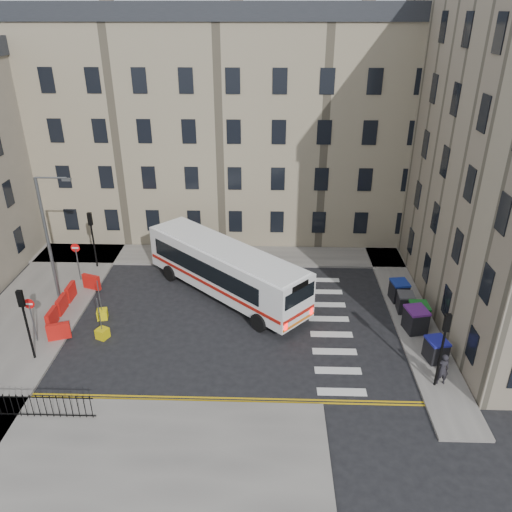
# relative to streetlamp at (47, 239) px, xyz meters

# --- Properties ---
(ground) EXTENTS (120.00, 120.00, 0.00)m
(ground) POSITION_rel_streetlamp_xyz_m (13.00, -2.00, -4.34)
(ground) COLOR black
(ground) RESTS_ON ground
(pavement_north) EXTENTS (36.00, 3.20, 0.15)m
(pavement_north) POSITION_rel_streetlamp_xyz_m (7.00, 6.60, -4.26)
(pavement_north) COLOR slate
(pavement_north) RESTS_ON ground
(pavement_east) EXTENTS (2.40, 26.00, 0.15)m
(pavement_east) POSITION_rel_streetlamp_xyz_m (22.00, 2.00, -4.26)
(pavement_east) COLOR slate
(pavement_east) RESTS_ON ground
(pavement_west) EXTENTS (6.00, 22.00, 0.15)m
(pavement_west) POSITION_rel_streetlamp_xyz_m (-1.00, -1.00, -4.26)
(pavement_west) COLOR slate
(pavement_west) RESTS_ON ground
(pavement_sw) EXTENTS (20.00, 6.00, 0.15)m
(pavement_sw) POSITION_rel_streetlamp_xyz_m (6.00, -12.00, -4.26)
(pavement_sw) COLOR slate
(pavement_sw) RESTS_ON ground
(terrace_north) EXTENTS (38.30, 10.80, 17.20)m
(terrace_north) POSITION_rel_streetlamp_xyz_m (6.00, 13.50, 4.28)
(terrace_north) COLOR gray
(terrace_north) RESTS_ON ground
(traffic_light_east) EXTENTS (0.28, 0.22, 4.10)m
(traffic_light_east) POSITION_rel_streetlamp_xyz_m (21.60, -7.50, -1.47)
(traffic_light_east) COLOR black
(traffic_light_east) RESTS_ON pavement_east
(traffic_light_nw) EXTENTS (0.28, 0.22, 4.10)m
(traffic_light_nw) POSITION_rel_streetlamp_xyz_m (1.00, 4.50, -1.47)
(traffic_light_nw) COLOR black
(traffic_light_nw) RESTS_ON pavement_west
(traffic_light_sw) EXTENTS (0.28, 0.22, 4.10)m
(traffic_light_sw) POSITION_rel_streetlamp_xyz_m (1.00, -6.00, -1.47)
(traffic_light_sw) COLOR black
(traffic_light_sw) RESTS_ON pavement_west
(streetlamp) EXTENTS (0.50, 0.22, 8.14)m
(streetlamp) POSITION_rel_streetlamp_xyz_m (0.00, 0.00, 0.00)
(streetlamp) COLOR #595B5E
(streetlamp) RESTS_ON pavement_west
(no_entry_north) EXTENTS (0.60, 0.08, 3.00)m
(no_entry_north) POSITION_rel_streetlamp_xyz_m (0.50, 2.50, -2.26)
(no_entry_north) COLOR #595B5E
(no_entry_north) RESTS_ON pavement_west
(no_entry_south) EXTENTS (0.60, 0.08, 3.00)m
(no_entry_south) POSITION_rel_streetlamp_xyz_m (0.50, -4.50, -2.26)
(no_entry_south) COLOR #595B5E
(no_entry_south) RESTS_ON pavement_west
(roadworks_barriers) EXTENTS (1.66, 6.26, 1.00)m
(roadworks_barriers) POSITION_rel_streetlamp_xyz_m (1.16, -1.50, -3.69)
(roadworks_barriers) COLOR red
(roadworks_barriers) RESTS_ON pavement_west
(iron_railings) EXTENTS (7.80, 0.04, 1.20)m
(iron_railings) POSITION_rel_streetlamp_xyz_m (1.75, -10.20, -3.59)
(iron_railings) COLOR black
(iron_railings) RESTS_ON pavement_sw
(bus) EXTENTS (10.91, 10.43, 3.36)m
(bus) POSITION_rel_streetlamp_xyz_m (10.57, 1.04, -2.40)
(bus) COLOR white
(bus) RESTS_ON ground
(wheelie_bin_a) EXTENTS (1.20, 1.32, 1.25)m
(wheelie_bin_a) POSITION_rel_streetlamp_xyz_m (22.15, -5.49, -3.56)
(wheelie_bin_a) COLOR black
(wheelie_bin_a) RESTS_ON pavement_east
(wheelie_bin_b) EXTENTS (1.36, 1.49, 1.42)m
(wheelie_bin_b) POSITION_rel_streetlamp_xyz_m (21.76, -2.83, -3.47)
(wheelie_bin_b) COLOR black
(wheelie_bin_b) RESTS_ON pavement_east
(wheelie_bin_c) EXTENTS (1.02, 1.18, 1.30)m
(wheelie_bin_c) POSITION_rel_streetlamp_xyz_m (22.11, -2.14, -3.53)
(wheelie_bin_c) COLOR black
(wheelie_bin_c) RESTS_ON pavement_east
(wheelie_bin_d) EXTENTS (0.98, 1.12, 1.19)m
(wheelie_bin_d) POSITION_rel_streetlamp_xyz_m (21.67, -0.79, -3.59)
(wheelie_bin_d) COLOR black
(wheelie_bin_d) RESTS_ON pavement_east
(wheelie_bin_e) EXTENTS (1.16, 1.29, 1.29)m
(wheelie_bin_e) POSITION_rel_streetlamp_xyz_m (21.58, 0.53, -3.54)
(wheelie_bin_e) COLOR black
(wheelie_bin_e) RESTS_ON pavement_east
(pedestrian) EXTENTS (0.65, 0.44, 1.74)m
(pedestrian) POSITION_rel_streetlamp_xyz_m (21.88, -7.37, -3.32)
(pedestrian) COLOR black
(pedestrian) RESTS_ON pavement_east
(bollard_yellow) EXTENTS (0.72, 0.72, 0.60)m
(bollard_yellow) POSITION_rel_streetlamp_xyz_m (3.39, -1.97, -4.04)
(bollard_yellow) COLOR yellow
(bollard_yellow) RESTS_ON ground
(bollard_chevron) EXTENTS (0.79, 0.79, 0.60)m
(bollard_chevron) POSITION_rel_streetlamp_xyz_m (4.00, -3.93, -4.04)
(bollard_chevron) COLOR gold
(bollard_chevron) RESTS_ON ground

